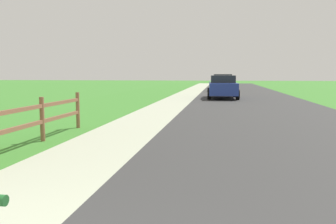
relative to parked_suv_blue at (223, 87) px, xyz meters
name	(u,v)px	position (x,y,z in m)	size (l,w,h in m)	color
ground_plane	(198,95)	(-1.84, 2.81, -0.79)	(120.00, 120.00, 0.00)	#3C7E2C
road_asphalt	(243,94)	(1.66, 4.81, -0.78)	(7.00, 66.00, 0.01)	#333333
curb_concrete	(163,94)	(-4.84, 4.81, -0.78)	(6.00, 66.00, 0.01)	#ABB298
grass_verge	(146,93)	(-6.34, 4.81, -0.78)	(5.00, 66.00, 0.00)	#3C7E2C
parked_suv_blue	(223,87)	(0.00, 0.00, 0.00)	(2.14, 4.56, 1.54)	navy
parked_car_beige	(223,83)	(0.08, 10.35, 0.02)	(2.14, 4.41, 1.61)	#C6B793
parked_car_white	(222,81)	(-0.01, 19.66, -0.04)	(2.24, 4.52, 1.48)	white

